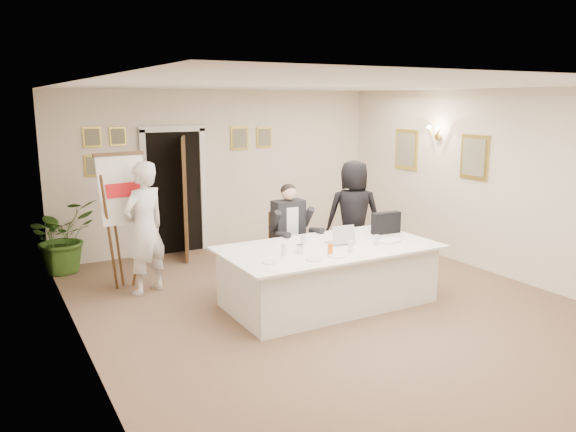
% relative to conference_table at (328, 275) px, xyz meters
% --- Properties ---
extents(floor, '(7.00, 7.00, 0.00)m').
position_rel_conference_table_xyz_m(floor, '(-0.04, -0.03, -0.39)').
color(floor, brown).
rests_on(floor, ground).
extents(ceiling, '(6.00, 7.00, 0.02)m').
position_rel_conference_table_xyz_m(ceiling, '(-0.04, -0.03, 2.41)').
color(ceiling, white).
rests_on(ceiling, wall_back).
extents(wall_back, '(6.00, 0.10, 2.80)m').
position_rel_conference_table_xyz_m(wall_back, '(-0.04, 3.47, 1.01)').
color(wall_back, '#F2E8CC').
rests_on(wall_back, floor).
extents(wall_left, '(0.10, 7.00, 2.80)m').
position_rel_conference_table_xyz_m(wall_left, '(-3.04, -0.03, 1.01)').
color(wall_left, '#F2E8CC').
rests_on(wall_left, floor).
extents(wall_right, '(0.10, 7.00, 2.80)m').
position_rel_conference_table_xyz_m(wall_right, '(2.96, -0.03, 1.01)').
color(wall_right, '#F2E8CC').
rests_on(wall_right, floor).
extents(doorway, '(1.14, 0.86, 2.20)m').
position_rel_conference_table_xyz_m(doorway, '(-0.92, 3.29, 0.65)').
color(doorway, black).
rests_on(doorway, floor).
extents(pictures_back_wall, '(3.40, 0.06, 0.80)m').
position_rel_conference_table_xyz_m(pictures_back_wall, '(-0.84, 3.44, 1.46)').
color(pictures_back_wall, gold).
rests_on(pictures_back_wall, wall_back).
extents(pictures_right_wall, '(0.06, 2.20, 0.80)m').
position_rel_conference_table_xyz_m(pictures_right_wall, '(2.93, 1.17, 1.36)').
color(pictures_right_wall, gold).
rests_on(pictures_right_wall, wall_right).
extents(wall_sconce, '(0.20, 0.30, 0.24)m').
position_rel_conference_table_xyz_m(wall_sconce, '(2.86, 1.17, 1.71)').
color(wall_sconce, gold).
rests_on(wall_sconce, wall_right).
extents(conference_table, '(2.78, 1.48, 0.78)m').
position_rel_conference_table_xyz_m(conference_table, '(0.00, 0.00, 0.00)').
color(conference_table, white).
rests_on(conference_table, floor).
extents(seated_man, '(0.63, 0.67, 1.46)m').
position_rel_conference_table_xyz_m(seated_man, '(0.02, 1.06, 0.34)').
color(seated_man, black).
rests_on(seated_man, floor).
extents(flip_chart, '(0.68, 0.46, 1.90)m').
position_rel_conference_table_xyz_m(flip_chart, '(-2.19, 1.88, 0.48)').
color(flip_chart, '#3F2914').
rests_on(flip_chart, floor).
extents(standing_man, '(0.79, 0.68, 1.83)m').
position_rel_conference_table_xyz_m(standing_man, '(-1.97, 1.57, 0.52)').
color(standing_man, silver).
rests_on(standing_man, floor).
extents(standing_woman, '(1.00, 0.85, 1.74)m').
position_rel_conference_table_xyz_m(standing_woman, '(1.15, 1.06, 0.48)').
color(standing_woman, black).
rests_on(standing_woman, floor).
extents(potted_palm, '(1.31, 1.26, 1.13)m').
position_rel_conference_table_xyz_m(potted_palm, '(-2.84, 3.17, 0.17)').
color(potted_palm, '#355F1F').
rests_on(potted_palm, floor).
extents(laptop, '(0.36, 0.38, 0.28)m').
position_rel_conference_table_xyz_m(laptop, '(0.21, 0.08, 0.52)').
color(laptop, '#B7BABC').
rests_on(laptop, conference_table).
extents(laptop_bag, '(0.44, 0.14, 0.30)m').
position_rel_conference_table_xyz_m(laptop_bag, '(1.10, 0.21, 0.53)').
color(laptop_bag, black).
rests_on(laptop_bag, conference_table).
extents(paper_stack, '(0.31, 0.25, 0.03)m').
position_rel_conference_table_xyz_m(paper_stack, '(0.81, -0.22, 0.40)').
color(paper_stack, white).
rests_on(paper_stack, conference_table).
extents(plate_left, '(0.25, 0.25, 0.01)m').
position_rel_conference_table_xyz_m(plate_left, '(-1.00, -0.29, 0.39)').
color(plate_left, white).
rests_on(plate_left, conference_table).
extents(plate_mid, '(0.21, 0.21, 0.01)m').
position_rel_conference_table_xyz_m(plate_mid, '(-0.50, -0.45, 0.39)').
color(plate_mid, white).
rests_on(plate_mid, conference_table).
extents(plate_near, '(0.23, 0.23, 0.01)m').
position_rel_conference_table_xyz_m(plate_near, '(-0.17, -0.45, 0.39)').
color(plate_near, white).
rests_on(plate_near, conference_table).
extents(glass_a, '(0.08, 0.08, 0.14)m').
position_rel_conference_table_xyz_m(glass_a, '(-0.71, -0.09, 0.45)').
color(glass_a, silver).
rests_on(glass_a, conference_table).
extents(glass_b, '(0.07, 0.07, 0.14)m').
position_rel_conference_table_xyz_m(glass_b, '(0.09, -0.36, 0.45)').
color(glass_b, silver).
rests_on(glass_b, conference_table).
extents(glass_c, '(0.07, 0.07, 0.14)m').
position_rel_conference_table_xyz_m(glass_c, '(0.57, -0.26, 0.45)').
color(glass_c, silver).
rests_on(glass_c, conference_table).
extents(glass_d, '(0.07, 0.07, 0.14)m').
position_rel_conference_table_xyz_m(glass_d, '(-0.29, 0.16, 0.45)').
color(glass_d, silver).
rests_on(glass_d, conference_table).
extents(oj_glass, '(0.08, 0.08, 0.13)m').
position_rel_conference_table_xyz_m(oj_glass, '(-0.20, -0.34, 0.45)').
color(oj_glass, orange).
rests_on(oj_glass, conference_table).
extents(steel_jug, '(0.11, 0.11, 0.11)m').
position_rel_conference_table_xyz_m(steel_jug, '(-0.49, -0.11, 0.44)').
color(steel_jug, silver).
rests_on(steel_jug, conference_table).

